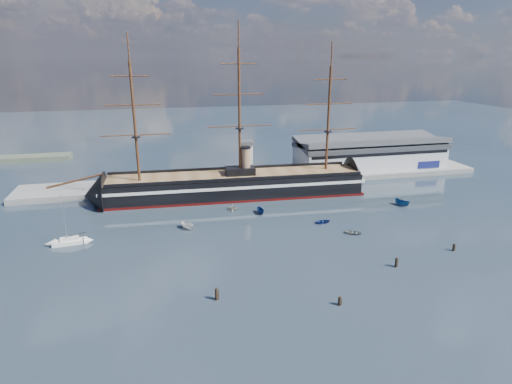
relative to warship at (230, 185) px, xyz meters
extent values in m
plane|color=#212F38|center=(5.90, -20.00, -4.04)|extent=(600.00, 600.00, 0.00)
cube|color=slate|center=(15.90, 16.00, -4.04)|extent=(180.00, 18.00, 2.00)
cube|color=#B7BABC|center=(63.90, 20.00, 2.96)|extent=(62.00, 20.00, 10.00)
cube|color=#3F4247|center=(63.90, 20.00, 8.56)|extent=(63.00, 21.00, 2.00)
cube|color=silver|center=(8.90, 13.00, 4.96)|extent=(4.00, 4.00, 14.00)
cube|color=#3F4247|center=(8.90, 13.00, 12.46)|extent=(5.00, 5.00, 1.00)
cube|color=black|center=(1.73, 0.00, -0.04)|extent=(88.68, 20.34, 7.00)
cube|color=silver|center=(1.73, 0.00, 1.16)|extent=(90.69, 20.68, 1.00)
cube|color=#3F0908|center=(1.73, 0.00, -3.69)|extent=(90.69, 20.64, 0.90)
cone|color=black|center=(-44.77, 0.00, -0.34)|extent=(14.76, 16.35, 15.68)
cone|color=black|center=(48.23, 0.00, -0.34)|extent=(11.76, 16.21, 15.68)
cube|color=brown|center=(1.73, 0.00, 3.56)|extent=(88.62, 19.06, 0.40)
cube|color=black|center=(3.73, 0.00, 4.96)|extent=(10.29, 6.49, 2.50)
cylinder|color=#9A7254|center=(5.73, 0.00, 8.46)|extent=(3.20, 3.20, 9.00)
cylinder|color=#381E0F|center=(-50.27, 0.00, 4.96)|extent=(17.77, 1.58, 4.43)
cylinder|color=#381E0F|center=(-30.27, 0.00, 22.76)|extent=(0.90, 0.90, 38.00)
cylinder|color=#381E0F|center=(3.73, 0.00, 24.76)|extent=(0.90, 0.90, 42.00)
cylinder|color=#381E0F|center=(35.73, 0.00, 21.76)|extent=(0.90, 0.90, 36.00)
cube|color=silver|center=(-48.07, -29.96, -3.47)|extent=(8.74, 3.30, 1.14)
cube|color=silver|center=(-48.07, -29.96, -2.56)|extent=(4.71, 2.25, 0.91)
cylinder|color=#B2B2B7|center=(-48.64, -29.96, 3.37)|extent=(0.18, 0.18, 12.53)
imported|color=white|center=(-17.18, -26.86, -4.04)|extent=(6.53, 4.89, 2.47)
imported|color=navy|center=(22.29, -31.55, -4.04)|extent=(1.24, 2.88, 1.33)
imported|color=navy|center=(6.24, -19.46, -4.04)|extent=(5.61, 2.64, 2.16)
imported|color=beige|center=(-1.62, -14.50, -4.04)|extent=(5.22, 6.49, 2.20)
imported|color=slate|center=(27.26, -41.28, -4.04)|extent=(2.69, 2.99, 1.35)
imported|color=navy|center=(53.36, -23.28, -4.04)|extent=(6.82, 4.72, 2.57)
cylinder|color=black|center=(-14.64, -65.72, -4.04)|extent=(0.64, 0.64, 3.35)
cylinder|color=black|center=(8.74, -73.36, -4.04)|extent=(0.64, 0.64, 2.61)
cylinder|color=black|center=(28.28, -61.51, -4.04)|extent=(0.64, 0.64, 3.09)
cylinder|color=black|center=(47.13, -57.12, -4.04)|extent=(0.64, 0.64, 2.65)
camera|label=1|loc=(-24.66, -141.29, 42.99)|focal=30.00mm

